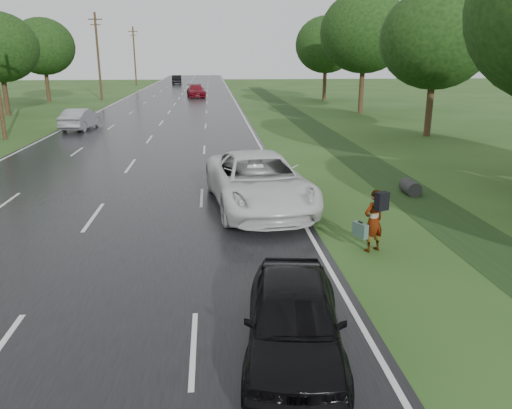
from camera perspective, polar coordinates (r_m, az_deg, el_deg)
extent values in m
cube|color=black|center=(53.35, -9.49, 10.92)|extent=(14.00, 180.00, 0.04)
cube|color=silver|center=(53.28, -2.10, 11.15)|extent=(0.12, 180.00, 0.01)
cube|color=silver|center=(54.26, -16.74, 10.57)|extent=(0.12, 180.00, 0.01)
cube|color=silver|center=(53.34, -9.49, 10.94)|extent=(0.12, 180.00, 0.01)
cube|color=#193313|center=(29.41, 9.95, 6.38)|extent=(2.20, 120.00, 0.01)
cylinder|color=#2D2D2D|center=(20.09, 17.22, 1.88)|extent=(0.56, 1.00, 0.56)
cylinder|color=#311F14|center=(64.31, -17.58, 15.78)|extent=(0.26, 0.26, 10.00)
cube|color=#311F14|center=(64.44, -17.92, 19.50)|extent=(1.60, 0.12, 0.12)
cube|color=#311F14|center=(64.41, -17.87, 18.97)|extent=(1.20, 0.10, 0.10)
cylinder|color=#311F14|center=(93.88, -13.71, 16.09)|extent=(0.26, 0.26, 10.00)
cube|color=#311F14|center=(93.97, -13.89, 18.65)|extent=(1.60, 0.12, 0.12)
cube|color=#311F14|center=(93.95, -13.86, 18.28)|extent=(1.20, 0.10, 0.10)
cylinder|color=#311F14|center=(35.16, 19.18, 10.25)|extent=(0.44, 0.44, 3.52)
ellipsoid|color=black|center=(35.02, 19.88, 17.38)|extent=(7.00, 7.00, 6.30)
cylinder|color=#311F14|center=(48.10, 11.95, 12.66)|extent=(0.44, 0.44, 4.16)
ellipsoid|color=black|center=(48.05, 12.33, 18.70)|extent=(8.00, 8.00, 7.20)
cylinder|color=#311F14|center=(61.56, 7.84, 13.42)|extent=(0.44, 0.44, 3.68)
ellipsoid|color=black|center=(61.49, 8.01, 17.64)|extent=(7.20, 7.20, 6.48)
cylinder|color=#311F14|center=(50.45, -26.69, 11.00)|extent=(0.44, 0.44, 3.36)
cylinder|color=#311F14|center=(63.86, -22.72, 12.36)|extent=(0.44, 0.44, 3.52)
ellipsoid|color=black|center=(63.78, -23.17, 16.27)|extent=(7.00, 7.00, 6.30)
imported|color=#A5998C|center=(13.74, 13.29, -1.82)|extent=(0.74, 0.64, 1.72)
cube|color=black|center=(13.39, 14.19, 0.37)|extent=(0.40, 0.33, 0.48)
cube|color=#405D50|center=(13.64, 11.82, -2.88)|extent=(0.35, 0.51, 0.39)
cube|color=black|center=(13.57, 11.88, -1.96)|extent=(0.11, 0.17, 0.03)
imported|color=silver|center=(17.17, 0.30, 2.67)|extent=(3.78, 6.94, 1.85)
imported|color=black|center=(8.84, 4.37, -12.92)|extent=(2.20, 4.34, 1.42)
imported|color=gray|center=(38.38, -19.39, 9.22)|extent=(2.17, 4.69, 1.49)
imported|color=maroon|center=(66.27, -6.87, 12.77)|extent=(2.76, 5.48, 1.53)
imported|color=black|center=(98.11, -9.04, 13.92)|extent=(1.98, 5.04, 1.63)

